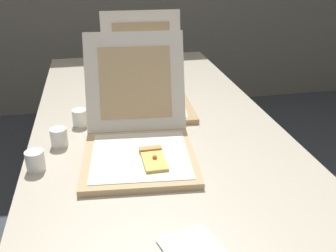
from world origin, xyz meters
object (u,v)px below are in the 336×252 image
at_px(table, 156,132).
at_px(pizza_box_middle, 147,93).
at_px(cup_white_near_center, 59,137).
at_px(napkin_pile, 191,249).
at_px(cup_white_near_left, 35,161).
at_px(pizza_box_front, 139,140).
at_px(cup_white_mid, 80,118).

bearing_deg(table, pizza_box_middle, 91.10).
relative_size(pizza_box_middle, cup_white_near_center, 6.91).
bearing_deg(table, cup_white_near_center, -162.03).
bearing_deg(napkin_pile, cup_white_near_left, 132.18).
height_order(pizza_box_front, cup_white_near_center, pizza_box_front).
height_order(pizza_box_middle, napkin_pile, pizza_box_middle).
bearing_deg(cup_white_mid, pizza_box_front, -53.19).
height_order(table, pizza_box_middle, pizza_box_middle).
bearing_deg(cup_white_near_left, cup_white_mid, 66.45).
bearing_deg(cup_white_mid, napkin_pile, -70.73).
bearing_deg(cup_white_mid, table, -7.33).
bearing_deg(table, pizza_box_front, -112.72).
height_order(table, napkin_pile, napkin_pile).
xyz_separation_m(cup_white_mid, napkin_pile, (0.27, -0.76, -0.03)).
height_order(pizza_box_front, napkin_pile, pizza_box_front).
xyz_separation_m(table, cup_white_near_center, (-0.38, -0.12, 0.08)).
xyz_separation_m(table, cup_white_near_left, (-0.44, -0.28, 0.08)).
height_order(pizza_box_front, pizza_box_middle, pizza_box_middle).
distance_m(pizza_box_front, napkin_pile, 0.49).
bearing_deg(cup_white_near_center, napkin_pile, -60.59).
relative_size(pizza_box_front, napkin_pile, 3.35).
bearing_deg(napkin_pile, cup_white_near_center, 119.41).
relative_size(pizza_box_front, cup_white_mid, 8.13).
bearing_deg(pizza_box_middle, napkin_pile, -89.55).
relative_size(cup_white_near_left, cup_white_mid, 1.00).
xyz_separation_m(pizza_box_middle, napkin_pile, (-0.03, -0.92, -0.05)).
height_order(pizza_box_middle, cup_white_near_center, pizza_box_middle).
distance_m(table, napkin_pile, 0.73).
relative_size(table, cup_white_near_left, 31.83).
relative_size(pizza_box_middle, cup_white_near_left, 6.91).
xyz_separation_m(cup_white_near_left, napkin_pile, (0.40, -0.45, -0.03)).
height_order(cup_white_near_center, cup_white_mid, same).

